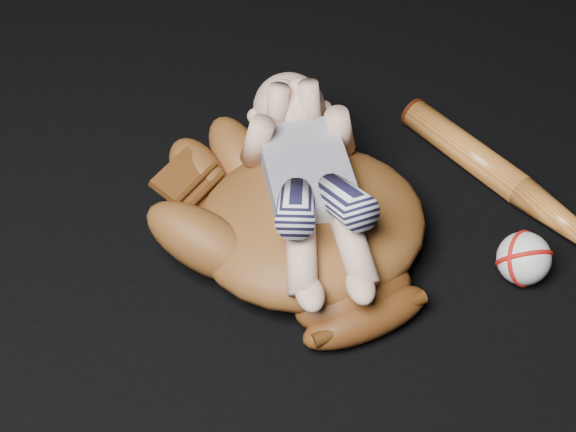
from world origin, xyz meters
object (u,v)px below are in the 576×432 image
Objects in this scene: baseball_glove at (311,215)px; newborn_baby at (312,180)px; baseball_bat at (536,202)px; baseball at (524,259)px.

newborn_baby is (0.00, 0.00, 0.06)m from baseball_glove.
newborn_baby is at bearing 166.81° from baseball_bat.
baseball_glove reaches higher than baseball.
newborn_baby is 0.76× the size of baseball_bat.
baseball_glove is 0.88× the size of baseball_bat.
newborn_baby is 0.33m from baseball_bat.
newborn_baby reaches higher than baseball_glove.
baseball_bat is at bearing -13.61° from baseball_glove.
baseball_glove is at bearing -104.77° from newborn_baby.
newborn_baby is at bearing 144.48° from baseball.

